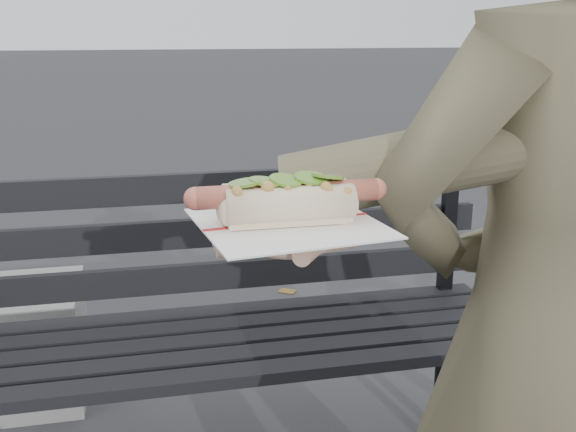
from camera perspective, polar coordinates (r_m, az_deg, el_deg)
name	(u,v)px	position (r m, az deg, el deg)	size (l,w,h in m)	color
park_bench	(225,310)	(1.82, -5.35, -7.93)	(1.50, 0.44, 0.88)	black
person	(550,349)	(1.07, 21.29, -10.48)	(0.58, 0.38, 1.60)	brown
held_hotdog	(434,167)	(0.85, 12.23, 4.06)	(0.63, 0.31, 0.20)	brown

